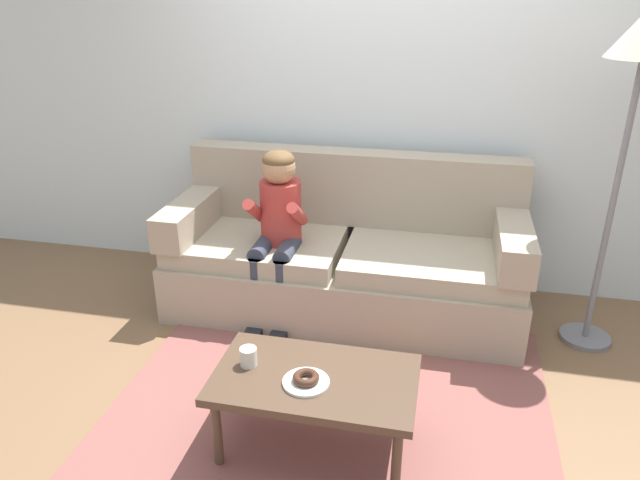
# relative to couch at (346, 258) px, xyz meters

# --- Properties ---
(ground) EXTENTS (10.00, 10.00, 0.00)m
(ground) POSITION_rel_couch_xyz_m (0.12, -0.85, -0.35)
(ground) COLOR brown
(wall_back) EXTENTS (8.00, 0.10, 2.80)m
(wall_back) POSITION_rel_couch_xyz_m (0.12, 0.55, 1.05)
(wall_back) COLOR silver
(wall_back) RESTS_ON ground
(area_rug) EXTENTS (2.23, 1.97, 0.01)m
(area_rug) POSITION_rel_couch_xyz_m (0.12, -1.10, -0.35)
(area_rug) COLOR brown
(area_rug) RESTS_ON ground
(couch) EXTENTS (2.26, 0.90, 1.00)m
(couch) POSITION_rel_couch_xyz_m (0.00, 0.00, 0.00)
(couch) COLOR tan
(couch) RESTS_ON ground
(coffee_table) EXTENTS (0.92, 0.54, 0.40)m
(coffee_table) POSITION_rel_couch_xyz_m (0.10, -1.35, 0.00)
(coffee_table) COLOR #4C3828
(coffee_table) RESTS_ON ground
(person_child) EXTENTS (0.34, 0.58, 1.10)m
(person_child) POSITION_rel_couch_xyz_m (-0.40, -0.21, 0.32)
(person_child) COLOR #AD3833
(person_child) RESTS_ON ground
(plate) EXTENTS (0.21, 0.21, 0.01)m
(plate) POSITION_rel_couch_xyz_m (0.08, -1.41, 0.05)
(plate) COLOR white
(plate) RESTS_ON coffee_table
(donut) EXTENTS (0.17, 0.17, 0.04)m
(donut) POSITION_rel_couch_xyz_m (0.08, -1.41, 0.08)
(donut) COLOR #422619
(donut) RESTS_ON plate
(mug) EXTENTS (0.08, 0.08, 0.09)m
(mug) POSITION_rel_couch_xyz_m (-0.22, -1.34, 0.09)
(mug) COLOR silver
(mug) RESTS_ON coffee_table
(toy_controller) EXTENTS (0.23, 0.09, 0.05)m
(toy_controller) POSITION_rel_couch_xyz_m (0.42, -0.76, -0.33)
(toy_controller) COLOR gold
(toy_controller) RESTS_ON ground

